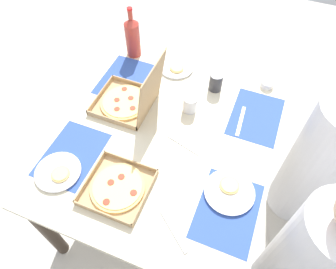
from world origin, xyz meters
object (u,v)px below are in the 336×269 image
plate_middle (229,191)px  cup_red (216,82)px  pizza_box_center (118,187)px  soda_bottle (133,37)px  condiment_bowl (267,84)px  cup_clear_right (190,104)px  plate_far_right (58,172)px  plate_far_left (177,67)px  diner_left_seat (318,161)px  pizza_box_corner_left (130,99)px  diner_right_seat (305,260)px

plate_middle → cup_red: bearing=-157.7°
plate_middle → pizza_box_center: bearing=-70.4°
soda_bottle → condiment_bowl: soda_bottle is taller
soda_bottle → cup_clear_right: 0.59m
plate_far_right → plate_far_left: 0.94m
cup_clear_right → diner_left_seat: diner_left_seat is taller
cup_clear_right → condiment_bowl: bearing=133.6°
cup_red → plate_far_right: bearing=-32.8°
pizza_box_center → cup_clear_right: 0.60m
pizza_box_center → plate_far_right: pizza_box_center is taller
plate_far_right → condiment_bowl: bearing=139.8°
pizza_box_corner_left → cup_clear_right: 0.33m
plate_far_right → diner_left_seat: diner_left_seat is taller
soda_bottle → cup_clear_right: size_ratio=3.41×
plate_far_left → diner_right_seat: size_ratio=0.18×
pizza_box_corner_left → condiment_bowl: pizza_box_corner_left is taller
pizza_box_center → plate_far_left: size_ratio=1.35×
cup_clear_right → plate_middle: bearing=39.5°
pizza_box_corner_left → diner_right_seat: diner_right_seat is taller
plate_far_right → plate_middle: size_ratio=0.95×
diner_left_seat → cup_red: bearing=-100.1°
pizza_box_center → plate_far_right: size_ratio=1.32×
cup_clear_right → diner_right_seat: size_ratio=0.08×
plate_far_left → soda_bottle: bearing=-95.3°
cup_red → diner_right_seat: (0.70, 0.68, -0.27)m
cup_clear_right → diner_left_seat: bearing=96.6°
diner_left_seat → plate_far_left: bearing=-102.0°
pizza_box_center → plate_far_right: 0.30m
pizza_box_corner_left → plate_far_left: size_ratio=1.64×
cup_clear_right → pizza_box_center: bearing=-14.3°
plate_middle → condiment_bowl: condiment_bowl is taller
pizza_box_center → diner_right_seat: 0.94m
pizza_box_center → plate_far_right: bearing=-83.7°
cup_clear_right → diner_left_seat: size_ratio=0.08×
pizza_box_corner_left → plate_far_right: (0.52, -0.13, -0.04)m
pizza_box_center → condiment_bowl: size_ratio=3.79×
diner_right_seat → soda_bottle: bearing=-123.0°
soda_bottle → cup_clear_right: bearing=57.0°
pizza_box_corner_left → plate_far_left: 0.41m
pizza_box_center → cup_red: size_ratio=2.67×
plate_far_right → soda_bottle: 0.94m
cup_red → soda_bottle: bearing=-100.7°
plate_middle → diner_right_seat: diner_right_seat is taller
diner_right_seat → diner_left_seat: bearing=180.0°
soda_bottle → cup_clear_right: (0.32, 0.49, -0.08)m
cup_clear_right → cup_red: (-0.21, 0.08, 0.01)m
plate_far_right → diner_left_seat: bearing=120.1°
diner_right_seat → pizza_box_corner_left: bearing=-110.4°
plate_far_right → condiment_bowl: 1.25m
pizza_box_corner_left → cup_red: 0.50m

